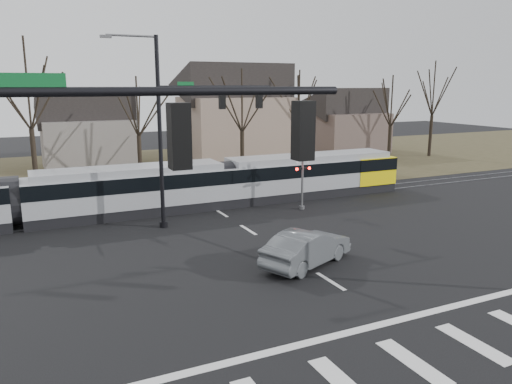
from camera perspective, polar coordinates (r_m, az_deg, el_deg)
name	(u,v)px	position (r m, az deg, el deg)	size (l,w,h in m)	color
ground	(361,300)	(19.00, 11.93, -12.04)	(140.00, 140.00, 0.00)	black
grass_verge	(151,169)	(47.54, -11.92, 2.57)	(140.00, 28.00, 0.01)	#38331E
crosswalk	(445,352)	(16.35, 20.75, -16.77)	(27.00, 2.60, 0.01)	silver
stop_line	(394,321)	(17.74, 15.53, -14.02)	(28.00, 0.35, 0.01)	silver
lane_dashes	(210,206)	(32.47, -5.28, -1.61)	(0.18, 30.00, 0.01)	silver
rail_pair	(211,206)	(32.28, -5.16, -1.64)	(90.00, 1.52, 0.06)	#59595E
tram	(128,189)	(30.80, -14.43, 0.33)	(38.59, 2.87, 2.93)	gray
sedan	(307,248)	(21.88, 5.83, -6.34)	(5.00, 3.45, 1.56)	#565A5E
signal_pole_near_left	(51,224)	(7.94, -22.34, -3.37)	(9.28, 0.44, 10.20)	black
signal_pole_far	(188,123)	(27.53, -7.73, 7.88)	(9.28, 0.44, 10.20)	black
rail_crossing_signal	(302,180)	(31.32, 5.32, 1.40)	(1.08, 0.36, 4.00)	#59595B
tree_row	(190,118)	(41.75, -7.57, 8.34)	(59.20, 7.20, 10.00)	black
house_b	(86,125)	(50.14, -18.81, 7.24)	(8.64, 7.56, 7.65)	slate
house_c	(235,110)	(50.73, -2.40, 9.35)	(10.80, 8.64, 10.10)	#816B5D
house_d	(347,117)	(59.90, 10.32, 8.39)	(8.64, 7.56, 7.65)	brown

